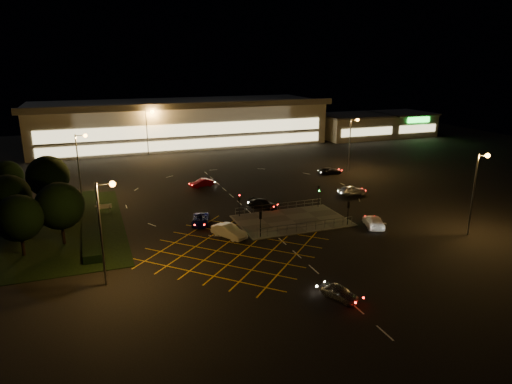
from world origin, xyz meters
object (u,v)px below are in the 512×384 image
object	(u,v)px
car_near_silver	(339,292)
car_far_dkgrey	(263,204)
signal_se	(348,208)
car_left_blue	(200,220)
car_right_silver	(352,190)
signal_sw	(260,219)
car_east_grey	(330,171)
signal_nw	(239,200)
car_approach_white	(374,222)
car_queue_white	(229,231)
car_circ_red	(202,183)
signal_ne	(319,192)

from	to	relation	value
car_near_silver	car_far_dkgrey	bearing A→B (deg)	60.03
signal_se	car_far_dkgrey	size ratio (longest dim) A/B	0.73
car_left_blue	car_far_dkgrey	bearing A→B (deg)	36.08
car_far_dkgrey	car_right_silver	size ratio (longest dim) A/B	0.97
signal_sw	car_east_grey	xyz separation A→B (m)	(23.55, 25.15, -1.76)
signal_nw	car_approach_white	world-z (taller)	signal_nw
signal_se	car_right_silver	distance (m)	14.38
car_queue_white	car_circ_red	size ratio (longest dim) A/B	1.19
signal_nw	car_near_silver	distance (m)	24.19
car_near_silver	signal_se	bearing A→B (deg)	33.09
signal_sw	car_circ_red	world-z (taller)	signal_sw
car_near_silver	car_queue_white	bearing A→B (deg)	82.09
signal_sw	car_right_silver	world-z (taller)	signal_sw
signal_se	car_circ_red	bearing A→B (deg)	-62.27
car_right_silver	signal_nw	bearing A→B (deg)	106.18
signal_nw	car_queue_white	distance (m)	7.63
signal_ne	car_near_silver	world-z (taller)	signal_ne
car_far_dkgrey	signal_se	bearing A→B (deg)	-93.23
signal_sw	car_right_silver	size ratio (longest dim) A/B	0.71
car_near_silver	car_far_dkgrey	world-z (taller)	car_far_dkgrey
signal_se	car_left_blue	bearing A→B (deg)	-21.61
signal_se	signal_ne	world-z (taller)	same
signal_sw	signal_nw	size ratio (longest dim) A/B	1.00
car_east_grey	car_left_blue	bearing A→B (deg)	125.04
car_queue_white	car_far_dkgrey	xyz separation A→B (m)	(7.90, 9.11, -0.15)
car_left_blue	car_right_silver	size ratio (longest dim) A/B	1.02
signal_se	signal_ne	xyz separation A→B (m)	(0.00, 7.99, 0.00)
signal_sw	signal_se	world-z (taller)	same
car_queue_white	car_right_silver	size ratio (longest dim) A/B	1.06
signal_sw	car_east_grey	bearing A→B (deg)	-133.13
car_far_dkgrey	signal_sw	bearing A→B (deg)	-151.84
car_right_silver	car_far_dkgrey	bearing A→B (deg)	100.18
car_circ_red	signal_se	bearing A→B (deg)	15.81
signal_sw	signal_se	bearing A→B (deg)	-180.00
car_right_silver	signal_ne	bearing A→B (deg)	121.11
signal_se	car_right_silver	xyz separation A→B (m)	(7.98, 11.86, -1.61)
car_queue_white	car_right_silver	xyz separation A→B (m)	(23.48, 10.47, -0.02)
car_queue_white	signal_sw	bearing A→B (deg)	-50.11
signal_se	car_east_grey	distance (m)	27.73
signal_ne	car_queue_white	world-z (taller)	signal_ne
signal_sw	car_near_silver	xyz separation A→B (m)	(1.38, -16.10, -1.74)
signal_nw	car_far_dkgrey	size ratio (longest dim) A/B	0.73
car_queue_white	car_east_grey	world-z (taller)	car_queue_white
car_left_blue	signal_ne	bearing A→B (deg)	20.04
signal_sw	signal_nw	world-z (taller)	same
signal_ne	car_far_dkgrey	size ratio (longest dim) A/B	0.73
car_circ_red	signal_sw	bearing A→B (deg)	-9.55
signal_sw	car_circ_red	distance (m)	24.86
signal_ne	car_near_silver	size ratio (longest dim) A/B	0.86
signal_sw	car_right_silver	xyz separation A→B (m)	(19.98, 11.86, -1.61)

